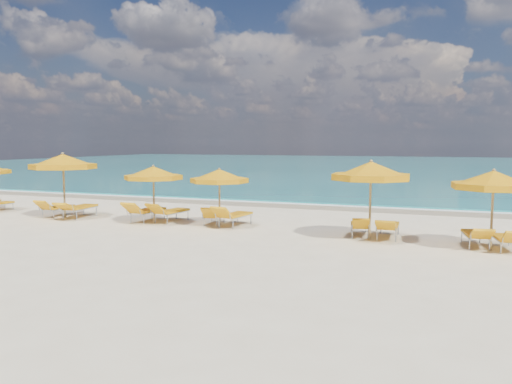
% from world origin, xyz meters
% --- Properties ---
extents(ground_plane, '(120.00, 120.00, 0.00)m').
position_xyz_m(ground_plane, '(0.00, 0.00, 0.00)').
color(ground_plane, beige).
extents(ocean, '(120.00, 80.00, 0.30)m').
position_xyz_m(ocean, '(0.00, 48.00, 0.00)').
color(ocean, '#15797B').
rests_on(ocean, ground).
extents(wet_sand_band, '(120.00, 2.60, 0.01)m').
position_xyz_m(wet_sand_band, '(0.00, 7.40, 0.00)').
color(wet_sand_band, tan).
rests_on(wet_sand_band, ground).
extents(foam_line, '(120.00, 1.20, 0.03)m').
position_xyz_m(foam_line, '(0.00, 8.20, 0.00)').
color(foam_line, white).
rests_on(foam_line, ground).
extents(whitecap_near, '(14.00, 0.36, 0.05)m').
position_xyz_m(whitecap_near, '(-6.00, 17.00, 0.00)').
color(whitecap_near, white).
rests_on(whitecap_near, ground).
extents(whitecap_far, '(18.00, 0.30, 0.05)m').
position_xyz_m(whitecap_far, '(8.00, 24.00, 0.00)').
color(whitecap_far, white).
rests_on(whitecap_far, ground).
extents(umbrella_2, '(2.84, 2.84, 2.62)m').
position_xyz_m(umbrella_2, '(-7.76, 0.34, 2.23)').
color(umbrella_2, '#9B824D').
rests_on(umbrella_2, ground).
extents(umbrella_3, '(2.83, 2.83, 2.19)m').
position_xyz_m(umbrella_3, '(-3.64, 0.38, 1.87)').
color(umbrella_3, '#9B824D').
rests_on(umbrella_3, ground).
extents(umbrella_4, '(2.68, 2.68, 2.12)m').
position_xyz_m(umbrella_4, '(-1.04, 0.56, 1.81)').
color(umbrella_4, '#9B824D').
rests_on(umbrella_4, ground).
extents(umbrella_5, '(3.16, 3.16, 2.49)m').
position_xyz_m(umbrella_5, '(4.33, -0.02, 2.13)').
color(umbrella_5, '#9B824D').
rests_on(umbrella_5, ground).
extents(umbrella_6, '(2.80, 2.80, 2.30)m').
position_xyz_m(umbrella_6, '(7.72, -0.36, 1.96)').
color(umbrella_6, '#9B824D').
rests_on(umbrella_6, ground).
extents(lounger_2_left, '(0.65, 1.80, 0.78)m').
position_xyz_m(lounger_2_left, '(-8.30, 0.53, 0.22)').
color(lounger_2_left, '#A5A8AD').
rests_on(lounger_2_left, ground).
extents(lounger_2_right, '(0.84, 2.14, 0.77)m').
position_xyz_m(lounger_2_right, '(-7.22, 0.55, 0.24)').
color(lounger_2_right, '#A5A8AD').
rests_on(lounger_2_right, ground).
extents(lounger_3_left, '(0.79, 2.05, 0.87)m').
position_xyz_m(lounger_3_left, '(-4.17, 0.71, 0.25)').
color(lounger_3_left, '#A5A8AD').
rests_on(lounger_3_left, ground).
extents(lounger_3_right, '(0.92, 2.01, 0.83)m').
position_xyz_m(lounger_3_right, '(-3.25, 0.93, 0.24)').
color(lounger_3_right, '#A5A8AD').
rests_on(lounger_3_right, ground).
extents(lounger_4_left, '(0.80, 1.62, 0.76)m').
position_xyz_m(lounger_4_left, '(-1.46, 0.96, 0.20)').
color(lounger_4_left, '#A5A8AD').
rests_on(lounger_4_left, ground).
extents(lounger_4_right, '(0.91, 2.01, 0.85)m').
position_xyz_m(lounger_4_right, '(-0.59, 0.88, 0.24)').
color(lounger_4_right, '#A5A8AD').
rests_on(lounger_4_right, ground).
extents(lounger_5_left, '(0.84, 1.70, 0.73)m').
position_xyz_m(lounger_5_left, '(3.93, 0.58, 0.20)').
color(lounger_5_left, '#A5A8AD').
rests_on(lounger_5_left, ground).
extents(lounger_5_right, '(0.66, 1.91, 0.74)m').
position_xyz_m(lounger_5_right, '(4.83, 0.51, 0.22)').
color(lounger_5_right, '#A5A8AD').
rests_on(lounger_5_right, ground).
extents(lounger_6_left, '(0.83, 1.84, 0.72)m').
position_xyz_m(lounger_6_left, '(7.35, 0.05, 0.21)').
color(lounger_6_left, '#A5A8AD').
rests_on(lounger_6_left, ground).
extents(lounger_6_right, '(0.77, 1.67, 0.72)m').
position_xyz_m(lounger_6_right, '(8.12, -0.16, 0.20)').
color(lounger_6_right, '#A5A8AD').
rests_on(lounger_6_right, ground).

